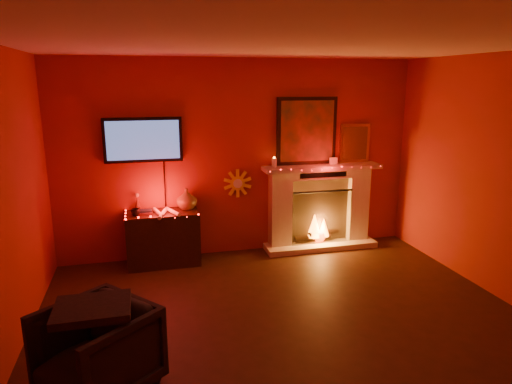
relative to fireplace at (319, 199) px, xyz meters
The scene contains 6 objects.
room 2.72m from the fireplace, 115.53° to the right, with size 5.00×5.00×5.00m.
fireplace is the anchor object (origin of this frame).
tv 2.61m from the fireplace, behind, with size 1.00×0.07×1.24m.
sunburst_clock 1.23m from the fireplace, behind, with size 0.40×0.03×0.40m.
console_table 2.27m from the fireplace, behind, with size 0.94×0.59×1.00m.
armchair 3.94m from the fireplace, 137.52° to the right, with size 0.75×0.78×0.71m, color black.
Camera 1 is at (-1.34, -3.61, 2.38)m, focal length 32.00 mm.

